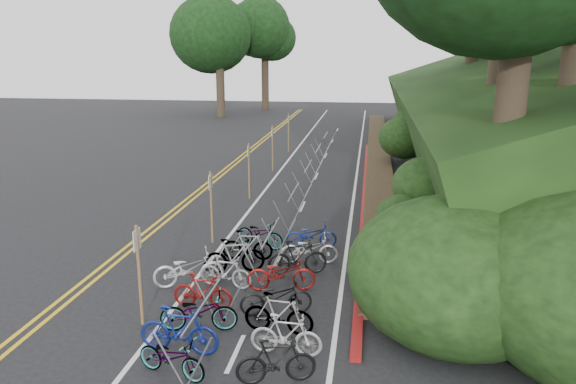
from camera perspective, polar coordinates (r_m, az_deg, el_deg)
ground at (r=15.38m, az=-15.04°, el=-10.98°), size 120.00×120.00×0.00m
road_markings at (r=24.25m, az=-4.30°, el=-1.19°), size 7.47×80.00×0.01m
red_curb at (r=25.51m, az=7.82°, el=-0.40°), size 0.25×28.00×0.10m
embankment at (r=32.76m, az=21.03°, el=6.49°), size 14.30×48.14×9.11m
bike_rack_front at (r=12.35m, az=-8.62°, el=-12.66°), size 1.16×2.77×1.21m
bike_racks_rest at (r=26.45m, az=2.05°, el=2.03°), size 1.14×23.00×1.17m
signpost_near at (r=13.77m, az=-14.90°, el=-7.54°), size 0.08×0.40×2.50m
signposts_rest at (r=27.67m, az=-2.66°, el=3.78°), size 0.08×18.40×2.50m
bike_front at (r=16.02m, az=-10.07°, el=-7.65°), size 1.40×2.07×1.03m
bike_valet at (r=15.13m, az=-3.19°, el=-8.90°), size 3.16×9.73×1.09m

